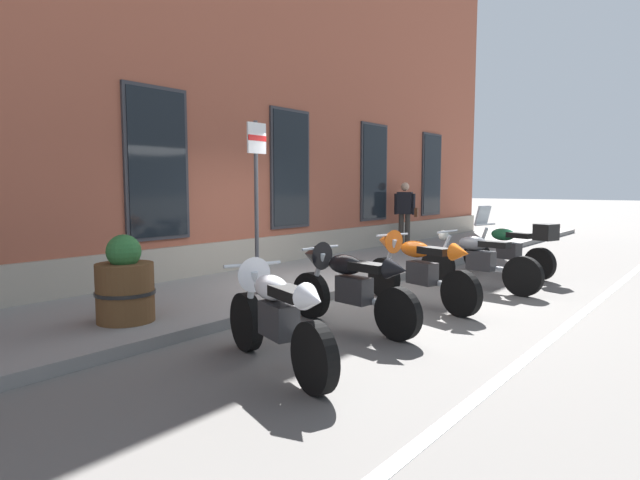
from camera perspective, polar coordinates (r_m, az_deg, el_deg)
name	(u,v)px	position (r m, az deg, el deg)	size (l,w,h in m)	color
ground_plane	(353,294)	(8.63, 3.57, -5.82)	(140.00, 140.00, 0.00)	#565451
sidewalk	(288,281)	(9.47, -3.47, -4.37)	(29.21, 2.81, 0.13)	slate
lane_stripe	(566,326)	(7.35, 24.81, -8.36)	(29.21, 0.12, 0.01)	silver
brick_pub_facade	(118,48)	(13.63, -20.74, 18.66)	(23.21, 7.47, 9.73)	brown
motorcycle_white_sport	(272,310)	(5.13, -5.10, -7.45)	(0.88, 1.93, 1.02)	black
motorcycle_black_sport	(346,282)	(6.56, 2.81, -4.51)	(0.63, 2.04, 1.03)	black
motorcycle_orange_sport	(415,266)	(7.87, 10.15, -2.72)	(0.84, 2.09, 1.07)	black
motorcycle_grey_naked	(477,261)	(9.31, 16.42, -2.19)	(0.62, 2.18, 0.97)	black
motorcycle_green_touring	(512,247)	(10.96, 19.84, -0.73)	(0.92, 1.98, 1.34)	black
pedestrian_dark_jacket	(405,210)	(14.75, 9.05, 3.20)	(0.30, 0.65, 1.71)	#38332D
parking_sign	(257,184)	(7.87, -6.79, 6.00)	(0.36, 0.07, 2.54)	#4C4C51
barrel_planter	(125,286)	(6.72, -20.11, -4.60)	(0.70, 0.70, 1.03)	brown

